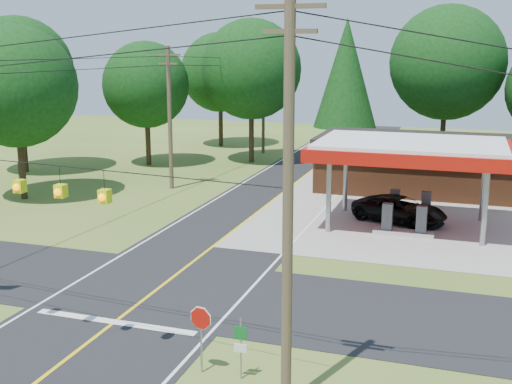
% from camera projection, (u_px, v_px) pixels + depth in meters
% --- Properties ---
extents(ground, '(120.00, 120.00, 0.00)m').
position_uv_depth(ground, '(159.00, 288.00, 26.96)').
color(ground, '#425F21').
rests_on(ground, ground).
extents(main_highway, '(8.00, 120.00, 0.02)m').
position_uv_depth(main_highway, '(159.00, 288.00, 26.95)').
color(main_highway, black).
rests_on(main_highway, ground).
extents(cross_road, '(70.00, 7.00, 0.02)m').
position_uv_depth(cross_road, '(159.00, 288.00, 26.95)').
color(cross_road, black).
rests_on(cross_road, ground).
extents(lane_center_yellow, '(0.15, 110.00, 0.00)m').
position_uv_depth(lane_center_yellow, '(159.00, 288.00, 26.95)').
color(lane_center_yellow, yellow).
rests_on(lane_center_yellow, main_highway).
extents(gas_canopy, '(10.60, 7.40, 4.88)m').
position_uv_depth(gas_canopy, '(411.00, 152.00, 35.31)').
color(gas_canopy, gray).
rests_on(gas_canopy, ground).
extents(convenience_store, '(16.40, 7.55, 3.80)m').
position_uv_depth(convenience_store, '(436.00, 164.00, 44.77)').
color(convenience_store, brown).
rests_on(convenience_store, ground).
extents(utility_pole_near_right, '(1.80, 0.30, 11.50)m').
position_uv_depth(utility_pole_near_right, '(288.00, 201.00, 16.87)').
color(utility_pole_near_right, '#473828').
rests_on(utility_pole_near_right, ground).
extents(utility_pole_far_left, '(1.80, 0.30, 10.00)m').
position_uv_depth(utility_pole_far_left, '(170.00, 116.00, 44.92)').
color(utility_pole_far_left, '#473828').
rests_on(utility_pole_far_left, ground).
extents(utility_pole_north, '(0.30, 0.30, 9.50)m').
position_uv_depth(utility_pole_north, '(263.00, 103.00, 60.31)').
color(utility_pole_north, '#473828').
rests_on(utility_pole_north, ground).
extents(overhead_beacons, '(17.04, 2.04, 1.03)m').
position_uv_depth(overhead_beacons, '(38.00, 167.00, 20.33)').
color(overhead_beacons, black).
rests_on(overhead_beacons, ground).
extents(treeline_backdrop, '(70.27, 51.59, 13.30)m').
position_uv_depth(treeline_backdrop, '(313.00, 81.00, 47.29)').
color(treeline_backdrop, '#332316').
rests_on(treeline_backdrop, ground).
extents(suv_car, '(7.00, 7.00, 1.50)m').
position_uv_depth(suv_car, '(400.00, 210.00, 36.93)').
color(suv_car, black).
rests_on(suv_car, ground).
extents(octagonal_stop_sign, '(0.77, 0.18, 2.20)m').
position_uv_depth(octagonal_stop_sign, '(201.00, 324.00, 19.65)').
color(octagonal_stop_sign, gray).
rests_on(octagonal_stop_sign, ground).
extents(route_sign_post, '(0.41, 0.10, 1.99)m').
position_uv_depth(route_sign_post, '(241.00, 344.00, 19.35)').
color(route_sign_post, gray).
rests_on(route_sign_post, ground).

